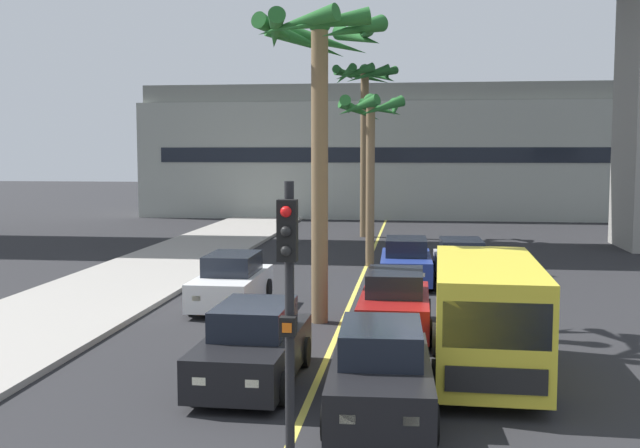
% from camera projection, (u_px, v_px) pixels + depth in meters
% --- Properties ---
extents(sidewalk_left, '(4.80, 80.00, 0.15)m').
position_uv_depth(sidewalk_left, '(5.00, 336.00, 18.64)').
color(sidewalk_left, '#9E9991').
rests_on(sidewalk_left, ground).
extents(lane_stripe_center, '(0.14, 56.00, 0.01)m').
position_uv_depth(lane_stripe_center, '(357.00, 288.00, 25.56)').
color(lane_stripe_center, '#DBCC4C').
rests_on(lane_stripe_center, ground).
extents(pier_building_backdrop, '(34.18, 8.04, 9.08)m').
position_uv_depth(pier_building_backdrop, '(389.00, 153.00, 54.27)').
color(pier_building_backdrop, '#ADB2A8').
rests_on(pier_building_backdrop, ground).
extents(car_queue_front, '(1.85, 4.11, 1.56)m').
position_uv_depth(car_queue_front, '(395.00, 304.00, 19.29)').
color(car_queue_front, maroon).
rests_on(car_queue_front, ground).
extents(car_queue_second, '(1.84, 4.11, 1.56)m').
position_uv_depth(car_queue_second, '(232.00, 282.00, 22.48)').
color(car_queue_second, white).
rests_on(car_queue_second, ground).
extents(car_queue_third, '(1.90, 4.13, 1.56)m').
position_uv_depth(car_queue_third, '(253.00, 347.00, 15.07)').
color(car_queue_third, black).
rests_on(car_queue_third, ground).
extents(car_queue_fourth, '(1.94, 4.15, 1.56)m').
position_uv_depth(car_queue_fourth, '(381.00, 374.00, 13.25)').
color(car_queue_fourth, black).
rests_on(car_queue_fourth, ground).
extents(car_queue_fifth, '(1.90, 4.13, 1.56)m').
position_uv_depth(car_queue_fifth, '(406.00, 263.00, 26.49)').
color(car_queue_fifth, navy).
rests_on(car_queue_fifth, ground).
extents(car_queue_sixth, '(1.92, 4.15, 1.56)m').
position_uv_depth(car_queue_sixth, '(461.00, 264.00, 26.17)').
color(car_queue_sixth, '#B7BABF').
rests_on(car_queue_sixth, ground).
extents(delivery_van, '(2.27, 5.30, 2.36)m').
position_uv_depth(delivery_van, '(487.00, 315.00, 15.32)').
color(delivery_van, yellow).
rests_on(delivery_van, ground).
extents(traffic_light_median_near, '(0.24, 0.37, 4.20)m').
position_uv_depth(traffic_light_median_near, '(289.00, 301.00, 9.50)').
color(traffic_light_median_near, black).
rests_on(traffic_light_median_near, ground).
extents(palm_tree_near_median, '(3.56, 3.55, 9.15)m').
position_uv_depth(palm_tree_near_median, '(365.00, 97.00, 40.30)').
color(palm_tree_near_median, brown).
rests_on(palm_tree_near_median, ground).
extents(palm_tree_mid_median, '(2.80, 2.94, 6.82)m').
position_uv_depth(palm_tree_mid_median, '(370.00, 127.00, 29.99)').
color(palm_tree_mid_median, brown).
rests_on(palm_tree_mid_median, ground).
extents(palm_tree_far_median, '(3.49, 3.50, 8.18)m').
position_uv_depth(palm_tree_far_median, '(320.00, 72.00, 19.85)').
color(palm_tree_far_median, brown).
rests_on(palm_tree_far_median, ground).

